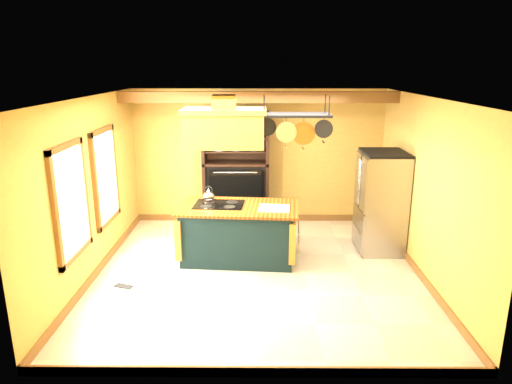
{
  "coord_description": "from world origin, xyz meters",
  "views": [
    {
      "loc": [
        0.02,
        -6.55,
        3.15
      ],
      "look_at": [
        -0.03,
        0.3,
        1.23
      ],
      "focal_mm": 32.0,
      "sensor_mm": 36.0,
      "label": 1
    }
  ],
  "objects_px": {
    "kitchen_island": "(238,232)",
    "range_hood": "(224,126)",
    "refrigerator": "(380,204)",
    "pot_rack": "(296,121)",
    "hutch": "(236,182)"
  },
  "relations": [
    {
      "from": "kitchen_island",
      "to": "refrigerator",
      "type": "distance_m",
      "value": 2.5
    },
    {
      "from": "kitchen_island",
      "to": "pot_rack",
      "type": "bearing_deg",
      "value": 4.37
    },
    {
      "from": "pot_rack",
      "to": "hutch",
      "type": "bearing_deg",
      "value": 120.73
    },
    {
      "from": "kitchen_island",
      "to": "pot_rack",
      "type": "distance_m",
      "value": 2.05
    },
    {
      "from": "kitchen_island",
      "to": "refrigerator",
      "type": "relative_size",
      "value": 1.18
    },
    {
      "from": "pot_rack",
      "to": "range_hood",
      "type": "bearing_deg",
      "value": -179.84
    },
    {
      "from": "kitchen_island",
      "to": "range_hood",
      "type": "distance_m",
      "value": 1.77
    },
    {
      "from": "range_hood",
      "to": "refrigerator",
      "type": "height_order",
      "value": "range_hood"
    },
    {
      "from": "range_hood",
      "to": "kitchen_island",
      "type": "bearing_deg",
      "value": 0.24
    },
    {
      "from": "range_hood",
      "to": "pot_rack",
      "type": "distance_m",
      "value": 1.11
    },
    {
      "from": "refrigerator",
      "to": "range_hood",
      "type": "bearing_deg",
      "value": -170.83
    },
    {
      "from": "pot_rack",
      "to": "kitchen_island",
      "type": "bearing_deg",
      "value": -179.86
    },
    {
      "from": "refrigerator",
      "to": "kitchen_island",
      "type": "bearing_deg",
      "value": -170.12
    },
    {
      "from": "kitchen_island",
      "to": "refrigerator",
      "type": "bearing_deg",
      "value": 14.12
    },
    {
      "from": "range_hood",
      "to": "pot_rack",
      "type": "height_order",
      "value": "same"
    }
  ]
}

